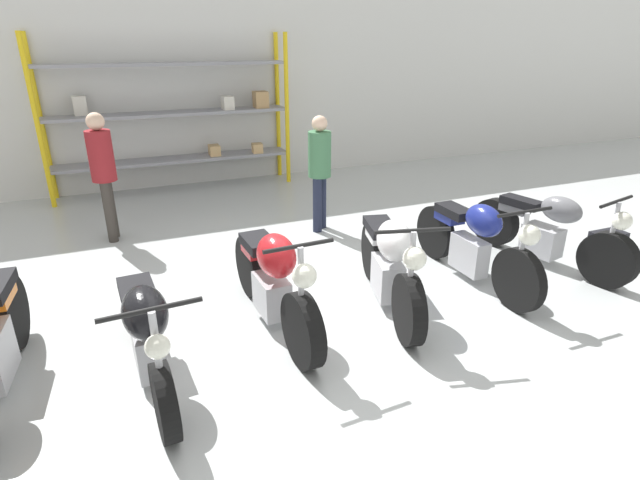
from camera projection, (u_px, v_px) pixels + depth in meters
name	position (u px, v px, depth m)	size (l,w,h in m)	color
ground_plane	(335.00, 318.00, 5.00)	(30.00, 30.00, 0.00)	#B2B7B7
back_wall	(210.00, 85.00, 9.20)	(30.00, 0.08, 3.60)	silver
shelving_rack	(177.00, 114.00, 8.80)	(4.21, 0.63, 2.71)	yellow
motorcycle_black	(147.00, 331.00, 3.94)	(0.67, 1.97, 1.00)	black
motorcycle_red	(274.00, 280.00, 4.70)	(0.60, 2.08, 1.10)	black
motorcycle_white	(390.00, 263.00, 5.06)	(0.81, 1.99, 1.10)	black
motorcycle_blue	(475.00, 241.00, 5.60)	(0.66, 2.12, 1.06)	black
motorcycle_grey	(548.00, 231.00, 6.07)	(0.78, 2.13, 1.01)	black
person_browsing	(103.00, 167.00, 6.60)	(0.36, 0.36, 1.74)	#38332D
person_near_rack	(320.00, 165.00, 6.98)	(0.45, 0.45, 1.64)	#1E2338
toolbox	(607.00, 242.00, 6.50)	(0.44, 0.26, 0.28)	black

